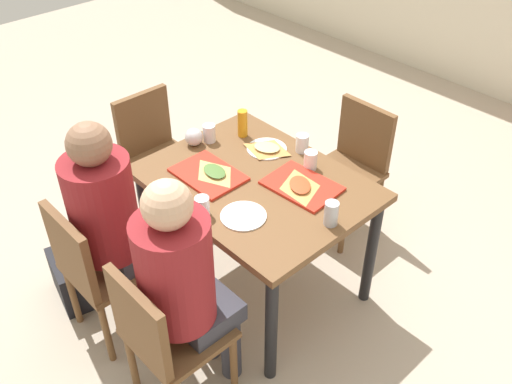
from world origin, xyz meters
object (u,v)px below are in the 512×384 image
at_px(soda_can, 331,213).
at_px(handbag, 71,279).
at_px(paper_plate_center, 267,149).
at_px(person_in_brown_jacket, 183,278).
at_px(condiment_bottle, 243,123).
at_px(chair_left_end, 154,148).
at_px(pizza_slice_b, 300,186).
at_px(foil_bundle, 194,137).
at_px(chair_far_side, 353,161).
at_px(pizza_slice_c, 267,148).
at_px(chair_near_right, 162,334).
at_px(plastic_cup_a, 302,143).
at_px(plastic_cup_b, 202,206).
at_px(chair_near_left, 94,266).
at_px(paper_plate_near_edge, 243,216).
at_px(plastic_cup_d, 310,160).
at_px(main_table, 256,195).
at_px(plastic_cup_c, 209,133).
at_px(pizza_slice_a, 215,172).
at_px(tray_red_near, 208,174).
at_px(tray_red_far, 302,186).
at_px(person_in_red, 111,215).

distance_m(soda_can, handbag, 1.56).
bearing_deg(paper_plate_center, person_in_brown_jacket, -63.75).
distance_m(paper_plate_center, condiment_bottle, 0.21).
height_order(chair_left_end, person_in_brown_jacket, person_in_brown_jacket).
relative_size(pizza_slice_b, foil_bundle, 2.65).
bearing_deg(condiment_bottle, chair_far_side, 57.61).
relative_size(pizza_slice_b, pizza_slice_c, 1.06).
height_order(chair_near_right, plastic_cup_a, plastic_cup_a).
bearing_deg(plastic_cup_b, chair_near_left, -124.70).
bearing_deg(paper_plate_near_edge, plastic_cup_d, 96.19).
xyz_separation_m(chair_far_side, plastic_cup_d, (0.11, -0.54, 0.31)).
xyz_separation_m(main_table, chair_near_left, (-0.28, -0.82, -0.16)).
height_order(chair_far_side, plastic_cup_a, plastic_cup_a).
xyz_separation_m(chair_far_side, foil_bundle, (-0.48, -0.84, 0.31)).
xyz_separation_m(chair_near_left, chair_near_right, (0.57, 0.00, 0.00)).
bearing_deg(soda_can, handbag, -142.44).
height_order(paper_plate_center, plastic_cup_c, plastic_cup_c).
height_order(person_in_brown_jacket, condiment_bottle, person_in_brown_jacket).
bearing_deg(condiment_bottle, plastic_cup_b, -56.95).
bearing_deg(handbag, chair_left_end, 110.80).
xyz_separation_m(chair_near_right, plastic_cup_a, (-0.31, 1.19, 0.31)).
distance_m(plastic_cup_d, handbag, 1.50).
height_order(pizza_slice_a, condiment_bottle, condiment_bottle).
bearing_deg(chair_left_end, person_in_brown_jacket, -28.84).
relative_size(main_table, person_in_brown_jacket, 0.91).
height_order(main_table, pizza_slice_a, pizza_slice_a).
relative_size(person_in_brown_jacket, tray_red_near, 3.47).
distance_m(person_in_brown_jacket, pizza_slice_c, 1.01).
height_order(chair_near_right, tray_red_far, chair_near_right).
bearing_deg(chair_far_side, tray_red_far, -73.95).
bearing_deg(plastic_cup_b, person_in_red, -135.17).
relative_size(chair_left_end, paper_plate_near_edge, 3.82).
relative_size(main_table, person_in_red, 0.91).
xyz_separation_m(main_table, chair_far_side, (0.00, 0.82, -0.16)).
distance_m(paper_plate_center, soda_can, 0.69).
height_order(person_in_brown_jacket, plastic_cup_d, person_in_brown_jacket).
bearing_deg(foil_bundle, plastic_cup_b, -34.34).
bearing_deg(plastic_cup_c, pizza_slice_c, 29.48).
xyz_separation_m(chair_near_right, pizza_slice_c, (-0.44, 1.05, 0.28)).
bearing_deg(plastic_cup_a, main_table, -85.62).
bearing_deg(plastic_cup_c, chair_far_side, 59.01).
xyz_separation_m(person_in_brown_jacket, plastic_cup_a, (-0.31, 1.05, 0.06)).
distance_m(plastic_cup_d, condiment_bottle, 0.48).
bearing_deg(plastic_cup_a, chair_near_left, -102.09).
height_order(chair_near_right, pizza_slice_a, chair_near_right).
bearing_deg(handbag, pizza_slice_c, 66.05).
height_order(main_table, chair_near_right, chair_near_right).
height_order(condiment_bottle, foil_bundle, condiment_bottle).
bearing_deg(person_in_red, tray_red_far, 59.28).
relative_size(paper_plate_near_edge, handbag, 0.69).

